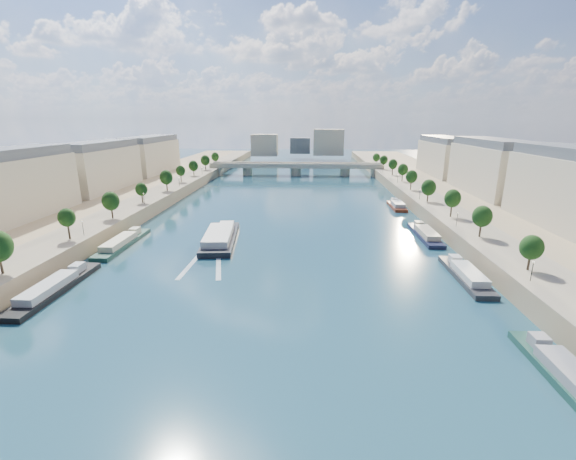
# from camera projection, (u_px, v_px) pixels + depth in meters

# --- Properties ---
(ground) EXTENTS (700.00, 700.00, 0.00)m
(ground) POSITION_uv_depth(u_px,v_px,m) (283.00, 227.00, 132.52)
(ground) COLOR #0D2C3C
(ground) RESTS_ON ground
(quay_left) EXTENTS (44.00, 520.00, 5.00)m
(quay_left) POSITION_uv_depth(u_px,v_px,m) (80.00, 217.00, 135.66)
(quay_left) COLOR #9E8460
(quay_left) RESTS_ON ground
(quay_right) EXTENTS (44.00, 520.00, 5.00)m
(quay_right) POSITION_uv_depth(u_px,v_px,m) (498.00, 223.00, 128.00)
(quay_right) COLOR #9E8460
(quay_right) RESTS_ON ground
(pave_left) EXTENTS (14.00, 520.00, 0.10)m
(pave_left) POSITION_uv_depth(u_px,v_px,m) (120.00, 210.00, 134.15)
(pave_left) COLOR gray
(pave_left) RESTS_ON quay_left
(pave_right) EXTENTS (14.00, 520.00, 0.10)m
(pave_right) POSITION_uv_depth(u_px,v_px,m) (453.00, 215.00, 128.09)
(pave_right) COLOR gray
(pave_right) RESTS_ON quay_right
(trees_left) EXTENTS (4.80, 268.80, 8.26)m
(trees_left) POSITION_uv_depth(u_px,v_px,m) (127.00, 194.00, 134.45)
(trees_left) COLOR #382B1E
(trees_left) RESTS_ON ground
(trees_right) EXTENTS (4.80, 268.80, 8.26)m
(trees_right) POSITION_uv_depth(u_px,v_px,m) (439.00, 193.00, 136.27)
(trees_right) COLOR #382B1E
(trees_right) RESTS_ON ground
(lamps_left) EXTENTS (0.36, 200.36, 4.28)m
(lamps_left) POSITION_uv_depth(u_px,v_px,m) (118.00, 209.00, 123.56)
(lamps_left) COLOR black
(lamps_left) RESTS_ON ground
(lamps_right) EXTENTS (0.36, 200.36, 4.28)m
(lamps_right) POSITION_uv_depth(u_px,v_px,m) (436.00, 203.00, 132.36)
(lamps_right) COLOR black
(lamps_right) RESTS_ON ground
(buildings_left) EXTENTS (16.00, 226.00, 23.20)m
(buildings_left) POSITION_uv_depth(u_px,v_px,m) (59.00, 172.00, 143.97)
(buildings_left) COLOR beige
(buildings_left) RESTS_ON ground
(buildings_right) EXTENTS (16.00, 226.00, 23.20)m
(buildings_right) POSITION_uv_depth(u_px,v_px,m) (526.00, 176.00, 134.93)
(buildings_right) COLOR beige
(buildings_right) RESTS_ON ground
(skyline) EXTENTS (79.00, 42.00, 22.00)m
(skyline) POSITION_uv_depth(u_px,v_px,m) (303.00, 144.00, 338.78)
(skyline) COLOR beige
(skyline) RESTS_ON ground
(bridge) EXTENTS (112.00, 12.00, 8.15)m
(bridge) POSITION_uv_depth(u_px,v_px,m) (296.00, 168.00, 251.42)
(bridge) COLOR #C1B79E
(bridge) RESTS_ON ground
(tour_barge) EXTENTS (12.14, 32.05, 4.25)m
(tour_barge) POSITION_uv_depth(u_px,v_px,m) (220.00, 237.00, 116.43)
(tour_barge) COLOR black
(tour_barge) RESTS_ON ground
(wake) EXTENTS (10.74, 26.02, 0.04)m
(wake) POSITION_uv_depth(u_px,v_px,m) (206.00, 260.00, 100.93)
(wake) COLOR silver
(wake) RESTS_ON ground
(moored_barges_left) EXTENTS (5.00, 121.13, 3.60)m
(moored_barges_left) POSITION_uv_depth(u_px,v_px,m) (1.00, 323.00, 68.28)
(moored_barges_left) COLOR #191E39
(moored_barges_left) RESTS_ON ground
(moored_barges_right) EXTENTS (5.00, 164.65, 3.60)m
(moored_barges_right) POSITION_uv_depth(u_px,v_px,m) (472.00, 282.00, 85.77)
(moored_barges_right) COLOR black
(moored_barges_right) RESTS_ON ground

